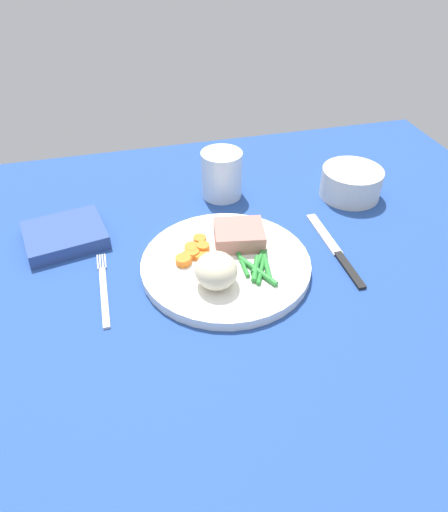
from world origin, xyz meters
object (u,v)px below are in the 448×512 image
object	(u,v)px
water_glass	(222,177)
salad_bowl	(351,181)
dinner_plate	(224,265)
napkin	(65,235)
fork	(104,289)
meat_portion	(239,235)
knife	(335,250)

from	to	relation	value
water_glass	salad_bowl	distance (cm)	25.03
dinner_plate	napkin	xyz separation A→B (cm)	(-24.52, 13.98, 0.38)
fork	napkin	world-z (taller)	napkin
dinner_plate	water_glass	size ratio (longest dim) A/B	2.98
meat_portion	salad_bowl	size ratio (longest dim) A/B	0.69
fork	knife	bearing A→B (deg)	-0.09
fork	knife	distance (cm)	38.08
water_glass	salad_bowl	bearing A→B (deg)	-14.90
meat_portion	salad_bowl	world-z (taller)	salad_bowl
fork	salad_bowl	size ratio (longest dim) A/B	1.43
fork	napkin	xyz separation A→B (cm)	(-5.61, 14.24, 0.98)
fork	water_glass	world-z (taller)	water_glass
fork	water_glass	size ratio (longest dim) A/B	1.84
dinner_plate	meat_portion	distance (cm)	6.00
napkin	salad_bowl	bearing A→B (deg)	1.57
knife	salad_bowl	distance (cm)	18.95
meat_portion	knife	bearing A→B (deg)	-16.21
dinner_plate	water_glass	xyz separation A→B (cm)	(5.12, 21.89, 3.12)
meat_portion	salad_bowl	xyz separation A→B (cm)	(25.66, 11.23, 0.17)
dinner_plate	salad_bowl	world-z (taller)	salad_bowl
knife	meat_portion	bearing A→B (deg)	162.34
dinner_plate	napkin	distance (cm)	28.23
meat_portion	fork	bearing A→B (deg)	-168.73
water_glass	napkin	xyz separation A→B (cm)	(-29.64, -7.91, -2.74)
meat_portion	water_glass	bearing A→B (deg)	85.19
dinner_plate	fork	xyz separation A→B (cm)	(-18.91, -0.26, -0.60)
meat_portion	knife	world-z (taller)	meat_portion
napkin	dinner_plate	bearing A→B (deg)	-29.70
fork	knife	xyz separation A→B (cm)	(38.08, -0.03, -0.00)
fork	knife	world-z (taller)	knife
meat_portion	napkin	distance (cm)	29.84
dinner_plate	knife	bearing A→B (deg)	-0.85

